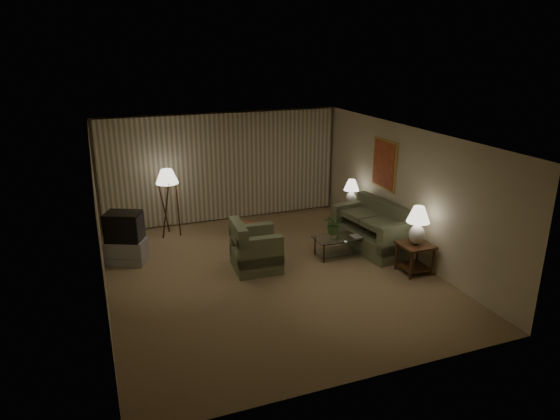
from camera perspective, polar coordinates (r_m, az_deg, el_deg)
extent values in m
plane|color=#A3875A|center=(9.81, -1.22, -7.24)|extent=(7.00, 7.00, 0.00)
cube|color=#C5B897|center=(12.54, -6.68, 4.95)|extent=(6.00, 0.04, 2.70)
cube|color=#C5B897|center=(8.83, -19.95, -1.91)|extent=(0.04, 7.00, 2.70)
cube|color=#C5B897|center=(10.65, 14.13, 2.06)|extent=(0.04, 7.00, 2.70)
cube|color=white|center=(8.98, -1.33, 8.49)|extent=(6.00, 7.00, 0.04)
cube|color=beige|center=(12.46, -6.59, 4.87)|extent=(5.85, 0.12, 2.65)
cube|color=gold|center=(11.17, 11.87, 5.12)|extent=(0.03, 0.90, 1.10)
cube|color=#A3261E|center=(11.16, 11.76, 5.11)|extent=(0.02, 0.80, 1.00)
cube|color=#737A56|center=(11.05, 10.41, -3.31)|extent=(2.05, 1.36, 0.43)
cube|color=#737A56|center=(9.95, -2.75, -5.57)|extent=(1.06, 1.01, 0.41)
cube|color=#34180E|center=(9.96, 15.25, -3.87)|extent=(0.60, 0.60, 0.04)
cube|color=#34180E|center=(10.14, 15.03, -6.28)|extent=(0.51, 0.51, 0.02)
cylinder|color=#34180E|center=(9.76, 14.75, -6.23)|extent=(0.05, 0.05, 0.56)
cylinder|color=#34180E|center=(10.12, 13.14, -5.17)|extent=(0.05, 0.05, 0.56)
cylinder|color=#34180E|center=(10.04, 17.09, -5.73)|extent=(0.05, 0.05, 0.56)
cylinder|color=#34180E|center=(10.40, 15.43, -4.72)|extent=(0.05, 0.05, 0.56)
cube|color=#34180E|center=(12.01, 8.08, 0.47)|extent=(0.51, 0.43, 0.04)
cube|color=#34180E|center=(12.16, 7.98, -1.60)|extent=(0.44, 0.37, 0.02)
cylinder|color=#34180E|center=(11.88, 7.52, -1.25)|extent=(0.05, 0.05, 0.56)
cylinder|color=#34180E|center=(12.15, 6.79, -0.76)|extent=(0.05, 0.05, 0.56)
cylinder|color=#34180E|center=(12.07, 9.25, -1.01)|extent=(0.05, 0.05, 0.56)
cylinder|color=#34180E|center=(12.34, 8.49, -0.53)|extent=(0.05, 0.05, 0.56)
ellipsoid|color=silver|center=(9.88, 15.35, -2.73)|extent=(0.31, 0.31, 0.38)
cylinder|color=silver|center=(9.80, 15.47, -1.45)|extent=(0.03, 0.03, 0.09)
cone|color=#F1E3CE|center=(9.75, 15.55, -0.47)|extent=(0.44, 0.44, 0.31)
ellipsoid|color=silver|center=(11.96, 8.11, 1.28)|extent=(0.26, 0.26, 0.32)
cylinder|color=silver|center=(11.90, 8.16, 2.19)|extent=(0.03, 0.03, 0.07)
cone|color=#F1E3CE|center=(11.86, 8.19, 2.86)|extent=(0.36, 0.36, 0.26)
cube|color=silver|center=(10.50, 6.79, -3.16)|extent=(1.04, 0.57, 0.02)
cube|color=silver|center=(10.62, 6.72, -4.70)|extent=(0.97, 0.50, 0.01)
cylinder|color=#3B2B17|center=(10.22, 5.04, -5.00)|extent=(0.04, 0.04, 0.40)
cylinder|color=#3B2B17|center=(10.57, 4.03, -4.14)|extent=(0.04, 0.04, 0.40)
cylinder|color=#3B2B17|center=(10.62, 9.45, -4.26)|extent=(0.04, 0.04, 0.40)
cylinder|color=#3B2B17|center=(10.96, 8.33, -3.46)|extent=(0.04, 0.04, 0.40)
cube|color=#98989B|center=(10.63, -17.15, -4.55)|extent=(1.14, 1.07, 0.50)
cube|color=black|center=(10.43, -17.43, -1.81)|extent=(1.05, 1.00, 0.58)
cylinder|color=#34180E|center=(11.58, -12.75, 2.89)|extent=(0.04, 0.04, 0.23)
cone|color=#F1E3CE|center=(11.53, -12.81, 3.77)|extent=(0.51, 0.51, 0.32)
cylinder|color=#9F4A36|center=(11.33, -3.54, -2.61)|extent=(0.66, 0.66, 0.37)
imported|color=white|center=(10.40, 6.07, -2.79)|extent=(0.21, 0.21, 0.17)
imported|color=#4A7232|center=(10.30, 6.13, -1.17)|extent=(0.52, 0.49, 0.46)
imported|color=olive|center=(10.53, 8.25, -3.07)|extent=(0.18, 0.25, 0.02)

